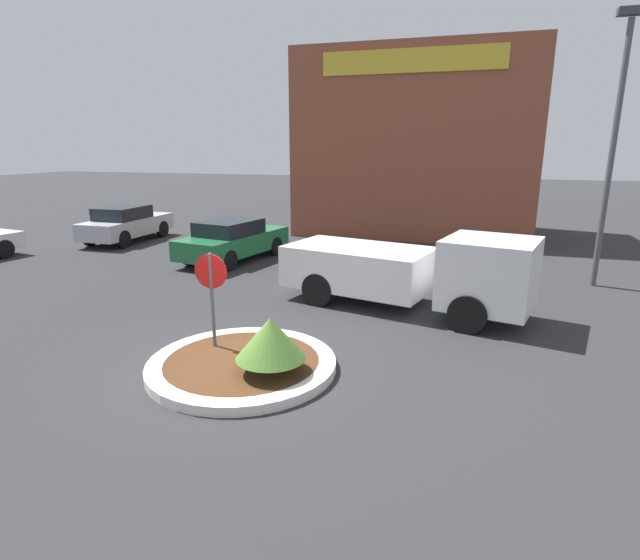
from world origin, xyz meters
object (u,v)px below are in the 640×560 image
Objects in this scene: stop_sign at (211,286)px; parked_sedan_green at (233,240)px; light_pole at (615,134)px; utility_truck at (410,270)px; parked_sedan_silver at (126,223)px.

stop_sign is 0.43× the size of parked_sedan_green.
stop_sign is 11.56m from light_pole.
light_pole reaches higher than stop_sign.
utility_truck is 1.46× the size of parked_sedan_silver.
utility_truck is at bearing -142.50° from light_pole.
parked_sedan_green is at bearing -179.92° from light_pole.
parked_sedan_green is at bearing 164.49° from utility_truck.
stop_sign reaches higher than utility_truck.
stop_sign is 0.46× the size of parked_sedan_silver.
parked_sedan_silver reaches higher than parked_sedan_green.
parked_sedan_silver is (-5.99, 2.01, 0.02)m from parked_sedan_green.
stop_sign is 0.27× the size of light_pole.
light_pole reaches higher than parked_sedan_silver.
utility_truck is 6.97m from light_pole.
light_pole is (11.55, 0.02, 3.51)m from parked_sedan_green.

